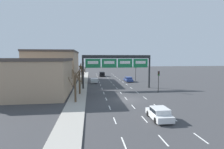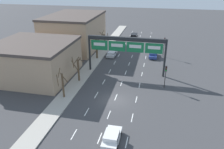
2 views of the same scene
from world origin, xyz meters
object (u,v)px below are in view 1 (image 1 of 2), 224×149
at_px(car_silver, 94,81).
at_px(tree_bare_third, 75,86).
at_px(tree_bare_closest, 79,80).
at_px(car_blue, 128,79).
at_px(tree_bare_furthest, 82,73).
at_px(traffic_light_near_gantry, 136,70).
at_px(tree_bare_second, 83,72).
at_px(suv_black, 102,74).
at_px(car_white, 159,113).
at_px(sign_gantry, 117,61).
at_px(traffic_light_mid_block, 159,77).

relative_size(car_silver, tree_bare_third, 0.86).
distance_m(tree_bare_closest, tree_bare_third, 6.23).
distance_m(car_blue, tree_bare_furthest, 13.65).
distance_m(traffic_light_near_gantry, tree_bare_third, 28.00).
relative_size(tree_bare_third, tree_bare_furthest, 0.89).
height_order(tree_bare_second, tree_bare_furthest, tree_bare_furthest).
distance_m(suv_black, tree_bare_furthest, 20.29).
xyz_separation_m(suv_black, car_white, (3.10, -46.22, -0.20)).
distance_m(car_silver, car_white, 30.05).
height_order(sign_gantry, suv_black, sign_gantry).
bearing_deg(car_white, car_silver, 102.29).
xyz_separation_m(sign_gantry, suv_black, (-1.53, 26.13, -5.07)).
xyz_separation_m(car_silver, traffic_light_near_gantry, (12.16, 2.30, 2.69)).
relative_size(suv_black, car_white, 1.15).
distance_m(traffic_light_mid_block, tree_bare_closest, 15.49).
xyz_separation_m(traffic_light_mid_block, tree_bare_second, (-15.62, 19.85, -0.43)).
height_order(car_blue, traffic_light_mid_block, traffic_light_mid_block).
xyz_separation_m(car_silver, tree_bare_third, (-3.32, -21.02, 1.86)).
height_order(car_silver, traffic_light_mid_block, traffic_light_mid_block).
xyz_separation_m(traffic_light_mid_block, tree_bare_third, (-15.73, -6.79, -0.45)).
height_order(car_white, traffic_light_mid_block, traffic_light_mid_block).
bearing_deg(car_silver, tree_bare_second, 119.71).
bearing_deg(car_blue, sign_gantry, -114.85).
xyz_separation_m(car_blue, tree_bare_third, (-13.12, -22.49, 1.79)).
bearing_deg(car_blue, suv_black, 112.93).
xyz_separation_m(car_blue, traffic_light_mid_block, (2.61, -15.70, 2.25)).
relative_size(suv_black, traffic_light_mid_block, 1.09).
relative_size(car_white, tree_bare_third, 0.80).
bearing_deg(traffic_light_mid_block, tree_bare_second, 128.21).
bearing_deg(car_white, traffic_light_near_gantry, 79.68).
bearing_deg(tree_bare_closest, tree_bare_second, 90.42).
relative_size(tree_bare_closest, tree_bare_second, 1.00).
xyz_separation_m(traffic_light_near_gantry, traffic_light_mid_block, (0.25, -16.52, -0.38)).
relative_size(traffic_light_near_gantry, tree_bare_closest, 1.01).
height_order(suv_black, traffic_light_near_gantry, traffic_light_near_gantry).
bearing_deg(sign_gantry, tree_bare_closest, -145.02).
distance_m(car_silver, suv_black, 17.18).
bearing_deg(tree_bare_third, suv_black, 80.09).
xyz_separation_m(suv_black, tree_bare_closest, (-6.35, -31.65, 1.78)).
distance_m(sign_gantry, car_blue, 12.96).
bearing_deg(traffic_light_mid_block, sign_gantry, 146.86).
height_order(tree_bare_closest, tree_bare_third, tree_bare_third).
distance_m(car_white, tree_bare_closest, 17.48).
height_order(car_white, tree_bare_furthest, tree_bare_furthest).
relative_size(car_silver, traffic_light_mid_block, 1.02).
distance_m(suv_black, traffic_light_mid_block, 32.46).
relative_size(sign_gantry, tree_bare_closest, 3.28).
xyz_separation_m(traffic_light_near_gantry, tree_bare_second, (-15.37, 3.32, -0.81)).
height_order(sign_gantry, traffic_light_mid_block, sign_gantry).
distance_m(car_white, traffic_light_mid_block, 16.45).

